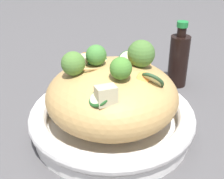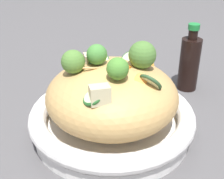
{
  "view_description": "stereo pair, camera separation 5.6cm",
  "coord_description": "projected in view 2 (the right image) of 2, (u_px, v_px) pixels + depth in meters",
  "views": [
    {
      "loc": [
        0.1,
        0.49,
        0.36
      ],
      "look_at": [
        0.0,
        0.0,
        0.1
      ],
      "focal_mm": 48.68,
      "sensor_mm": 36.0,
      "label": 1
    },
    {
      "loc": [
        0.04,
        0.5,
        0.36
      ],
      "look_at": [
        0.0,
        0.0,
        0.1
      ],
      "focal_mm": 48.68,
      "sensor_mm": 36.0,
      "label": 2
    }
  ],
  "objects": [
    {
      "name": "chicken_chunks",
      "position": [
        96.0,
        81.0,
        0.51
      ],
      "size": [
        0.04,
        0.15,
        0.04
      ],
      "color": "beige",
      "rests_on": "serving_bowl"
    },
    {
      "name": "serving_bowl",
      "position": [
        112.0,
        119.0,
        0.6
      ],
      "size": [
        0.32,
        0.32,
        0.06
      ],
      "color": "white",
      "rests_on": "ground_plane"
    },
    {
      "name": "noodle_heap",
      "position": [
        112.0,
        95.0,
        0.57
      ],
      "size": [
        0.25,
        0.25,
        0.12
      ],
      "color": "tan",
      "rests_on": "serving_bowl"
    },
    {
      "name": "soy_sauce_bottle",
      "position": [
        189.0,
        63.0,
        0.74
      ],
      "size": [
        0.05,
        0.05,
        0.17
      ],
      "color": "black",
      "rests_on": "ground_plane"
    },
    {
      "name": "ground_plane",
      "position": [
        112.0,
        132.0,
        0.61
      ],
      "size": [
        3.0,
        3.0,
        0.0
      ],
      "primitive_type": "plane",
      "color": "#4F4D4E"
    },
    {
      "name": "zucchini_slices",
      "position": [
        118.0,
        73.0,
        0.53
      ],
      "size": [
        0.15,
        0.17,
        0.04
      ],
      "color": "beige",
      "rests_on": "serving_bowl"
    },
    {
      "name": "broccoli_florets",
      "position": [
        113.0,
        59.0,
        0.53
      ],
      "size": [
        0.19,
        0.11,
        0.06
      ],
      "color": "#A1B87C",
      "rests_on": "serving_bowl"
    },
    {
      "name": "carrot_coins",
      "position": [
        124.0,
        64.0,
        0.57
      ],
      "size": [
        0.15,
        0.14,
        0.04
      ],
      "color": "orange",
      "rests_on": "serving_bowl"
    }
  ]
}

